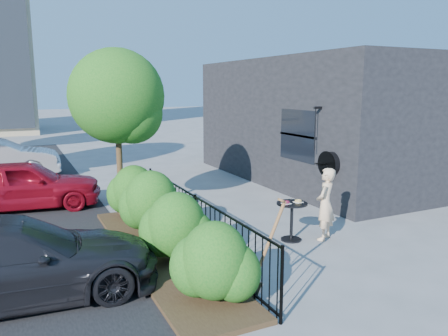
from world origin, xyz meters
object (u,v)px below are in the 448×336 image
cafe_table (292,214)px  woman (325,204)px  patio_tree (120,102)px  shovel (266,253)px  car_red (24,185)px  car_darkgrey (10,261)px

cafe_table → woman: woman is taller
patio_tree → woman: patio_tree is taller
shovel → woman: bearing=34.0°
patio_tree → shovel: (0.98, -4.96, -2.10)m
patio_tree → shovel: size_ratio=2.59×
car_red → car_darkgrey: (-0.32, -5.34, -0.02)m
car_red → car_darkgrey: size_ratio=0.88×
car_darkgrey → car_red: bearing=-0.6°
cafe_table → shovel: (-1.73, -1.84, 0.12)m
cafe_table → car_darkgrey: bearing=-175.9°
cafe_table → shovel: 2.53m
woman → shovel: 2.87m
cafe_table → car_darkgrey: size_ratio=0.20×
patio_tree → car_darkgrey: 4.77m
patio_tree → woman: size_ratio=2.63×
patio_tree → car_darkgrey: bearing=-125.2°
car_red → cafe_table: bearing=-127.4°
car_darkgrey → cafe_table: bearing=-83.1°
woman → car_red: bearing=-77.5°
cafe_table → car_darkgrey: car_darkgrey is taller
shovel → car_red: shovel is taller
car_red → woman: bearing=-125.1°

